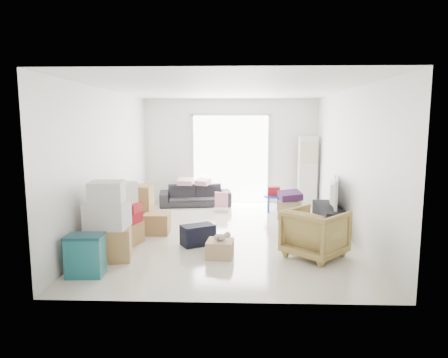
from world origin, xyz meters
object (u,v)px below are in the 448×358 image
at_px(ac_tower, 307,171).
at_px(armchair, 315,231).
at_px(storage_bins, 85,255).
at_px(ottoman, 290,210).
at_px(television, 329,203).
at_px(sofa, 195,192).
at_px(wood_crate, 220,249).
at_px(kids_table, 273,194).
at_px(tv_console, 329,217).

xyz_separation_m(ac_tower, armchair, (-0.55, -3.98, -0.46)).
bearing_deg(armchair, storage_bins, 58.59).
bearing_deg(ac_tower, ottoman, -112.50).
distance_m(television, sofa, 3.60).
height_order(ottoman, wood_crate, ottoman).
distance_m(kids_table, wood_crate, 3.41).
distance_m(armchair, storage_bins, 3.43).
relative_size(ac_tower, wood_crate, 4.35).
height_order(storage_bins, ottoman, storage_bins).
xyz_separation_m(television, kids_table, (-0.97, 1.44, -0.09)).
relative_size(sofa, kids_table, 2.94).
xyz_separation_m(tv_console, television, (0.00, -0.00, 0.29)).
xyz_separation_m(storage_bins, kids_table, (2.93, 4.04, 0.14)).
bearing_deg(kids_table, storage_bins, -125.94).
distance_m(storage_bins, kids_table, 4.99).
bearing_deg(storage_bins, sofa, 77.94).
bearing_deg(armchair, tv_console, -66.08).
xyz_separation_m(armchair, wood_crate, (-1.49, -0.07, -0.28)).
xyz_separation_m(sofa, armchair, (2.29, -3.83, 0.07)).
distance_m(sofa, ottoman, 2.60).
height_order(tv_console, kids_table, kids_table).
bearing_deg(television, armchair, 171.79).
bearing_deg(sofa, wood_crate, -86.69).
relative_size(ac_tower, tv_console, 1.28).
bearing_deg(wood_crate, armchair, 2.65).
xyz_separation_m(ac_tower, storage_bins, (-3.85, -4.88, -0.58)).
bearing_deg(armchair, kids_table, -39.87).
relative_size(sofa, wood_crate, 4.42).
distance_m(sofa, wood_crate, 3.99).
relative_size(television, sofa, 0.55).
height_order(tv_console, storage_bins, storage_bins).
bearing_deg(ac_tower, wood_crate, -116.69).
bearing_deg(ottoman, storage_bins, -133.67).
distance_m(armchair, ottoman, 2.49).
distance_m(storage_bins, wood_crate, 2.00).
xyz_separation_m(television, wood_crate, (-2.09, -1.77, -0.39)).
bearing_deg(kids_table, wood_crate, -109.17).
distance_m(ottoman, kids_table, 0.76).
bearing_deg(ottoman, sofa, 148.61).
xyz_separation_m(television, armchair, (-0.60, -1.70, -0.10)).
xyz_separation_m(ac_tower, kids_table, (-0.92, -0.84, -0.45)).
distance_m(armchair, kids_table, 3.16).
bearing_deg(television, tv_console, 11.20).
relative_size(ac_tower, storage_bins, 3.01).
distance_m(television, wood_crate, 2.76).
distance_m(sofa, kids_table, 2.04).
relative_size(tv_console, kids_table, 2.26).
distance_m(ac_tower, kids_table, 1.33).
distance_m(tv_console, ottoman, 1.03).
height_order(tv_console, ottoman, tv_console).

